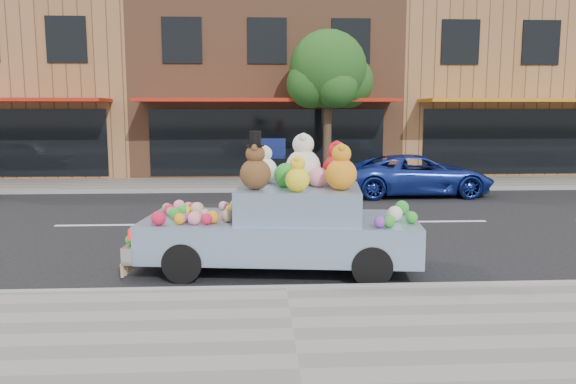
{
  "coord_description": "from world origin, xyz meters",
  "views": [
    {
      "loc": [
        -0.38,
        -12.51,
        2.55
      ],
      "look_at": [
        0.11,
        -3.62,
        1.25
      ],
      "focal_mm": 35.0,
      "sensor_mm": 36.0,
      "label": 1
    }
  ],
  "objects": [
    {
      "name": "storefront_left",
      "position": [
        -10.0,
        11.97,
        3.64
      ],
      "size": [
        10.0,
        9.8,
        7.3
      ],
      "color": "#996840",
      "rests_on": "ground"
    },
    {
      "name": "car_blue",
      "position": [
        4.46,
        4.08,
        0.61
      ],
      "size": [
        4.45,
        2.09,
        1.23
      ],
      "primitive_type": "imported",
      "rotation": [
        0.0,
        0.0,
        1.58
      ],
      "color": "#1C329A",
      "rests_on": "ground"
    },
    {
      "name": "near_sidewalk",
      "position": [
        0.0,
        -6.5,
        0.06
      ],
      "size": [
        60.0,
        3.0,
        0.12
      ],
      "primitive_type": "cube",
      "color": "gray",
      "rests_on": "ground"
    },
    {
      "name": "street_tree",
      "position": [
        2.03,
        6.55,
        3.69
      ],
      "size": [
        3.0,
        2.7,
        5.22
      ],
      "color": "#38281C",
      "rests_on": "ground"
    },
    {
      "name": "far_kerb",
      "position": [
        0.0,
        5.0,
        0.07
      ],
      "size": [
        60.0,
        0.12,
        0.13
      ],
      "primitive_type": "cube",
      "color": "gray",
      "rests_on": "ground"
    },
    {
      "name": "ground",
      "position": [
        0.0,
        0.0,
        0.0
      ],
      "size": [
        120.0,
        120.0,
        0.0
      ],
      "primitive_type": "plane",
      "color": "black",
      "rests_on": "ground"
    },
    {
      "name": "storefront_mid",
      "position": [
        0.0,
        11.97,
        3.64
      ],
      "size": [
        10.0,
        9.8,
        7.3
      ],
      "color": "brown",
      "rests_on": "ground"
    },
    {
      "name": "art_car",
      "position": [
        0.03,
        -3.72,
        0.8
      ],
      "size": [
        4.65,
        2.25,
        2.24
      ],
      "rotation": [
        0.0,
        0.0,
        -0.12
      ],
      "color": "black",
      "rests_on": "ground"
    },
    {
      "name": "near_kerb",
      "position": [
        0.0,
        -5.0,
        0.07
      ],
      "size": [
        60.0,
        0.12,
        0.13
      ],
      "primitive_type": "cube",
      "color": "gray",
      "rests_on": "ground"
    },
    {
      "name": "far_sidewalk",
      "position": [
        0.0,
        6.5,
        0.06
      ],
      "size": [
        60.0,
        3.0,
        0.12
      ],
      "primitive_type": "cube",
      "color": "gray",
      "rests_on": "ground"
    },
    {
      "name": "storefront_right",
      "position": [
        10.0,
        11.97,
        3.64
      ],
      "size": [
        10.0,
        9.8,
        7.3
      ],
      "color": "#996840",
      "rests_on": "ground"
    }
  ]
}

